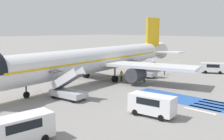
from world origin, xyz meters
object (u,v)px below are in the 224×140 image
boarding_stairs_forward (68,91)px  ground_crew_2 (165,70)px  ground_crew_0 (121,75)px  airliner (96,60)px  fuel_tanker (57,58)px  boarding_stairs_aft (143,72)px  service_van_0 (20,128)px  service_van_1 (213,67)px  service_van_2 (152,103)px  ground_crew_1 (144,76)px

boarding_stairs_forward → ground_crew_2: (23.40, 0.68, -0.06)m
boarding_stairs_forward → ground_crew_0: boarding_stairs_forward is taller
airliner → fuel_tanker: airliner is taller
airliner → boarding_stairs_aft: airliner is taller
service_van_0 → ground_crew_0: size_ratio=2.93×
airliner → service_van_1: size_ratio=10.17×
service_van_2 → airliner: bearing=-123.7°
fuel_tanker → service_van_1: 35.70m
airliner → boarding_stairs_forward: size_ratio=8.93×
fuel_tanker → service_van_2: 42.18m
service_van_0 → service_van_1: size_ratio=1.08×
airliner → boarding_stairs_aft: 9.51m
service_van_1 → ground_crew_0: service_van_1 is taller
boarding_stairs_aft → ground_crew_0: (-5.34, 0.51, 0.06)m
service_van_1 → ground_crew_2: size_ratio=2.87×
airliner → boarding_stairs_forward: airliner is taller
airliner → fuel_tanker: bearing=-25.8°
airliner → service_van_2: (-8.57, -17.38, -2.28)m
boarding_stairs_forward → ground_crew_0: (13.40, 2.88, 0.00)m
boarding_stairs_forward → service_van_0: boarding_stairs_forward is taller
service_van_2 → ground_crew_2: service_van_2 is taller
boarding_stairs_forward → airliner: bearing=22.7°
airliner → fuel_tanker: (7.28, 21.71, -1.96)m
service_van_1 → service_van_2: size_ratio=0.99×
service_van_0 → boarding_stairs_aft: bearing=-65.8°
service_van_2 → ground_crew_1: service_van_2 is taller
fuel_tanker → ground_crew_1: 28.22m
ground_crew_1 → ground_crew_2: size_ratio=1.07×
fuel_tanker → service_van_2: size_ratio=1.83×
service_van_0 → ground_crew_1: (25.92, 7.56, -0.30)m
service_van_1 → service_van_2: bearing=-15.2°
fuel_tanker → service_van_2: fuel_tanker is taller
ground_crew_0 → ground_crew_2: ground_crew_0 is taller
boarding_stairs_aft → ground_crew_0: boarding_stairs_aft is taller
ground_crew_1 → fuel_tanker: bearing=103.0°
service_van_2 → ground_crew_2: bearing=-158.1°
service_van_0 → service_van_2: bearing=-100.8°
service_van_0 → boarding_stairs_forward: bearing=-48.2°
airliner → service_van_0: 25.25m
service_van_1 → ground_crew_0: bearing=-50.6°
ground_crew_1 → ground_crew_2: bearing=25.8°
service_van_2 → service_van_0: bearing=-22.8°
ground_crew_1 → ground_crew_2: 8.15m
boarding_stairs_forward → service_van_2: (1.75, -11.45, 0.29)m
airliner → ground_crew_2: (13.08, -5.25, -2.64)m
boarding_stairs_forward → service_van_1: boarding_stairs_forward is taller
boarding_stairs_aft → ground_crew_1: 4.45m
boarding_stairs_aft → service_van_2: size_ratio=1.12×
service_van_2 → ground_crew_0: 18.46m
ground_crew_0 → ground_crew_2: bearing=25.2°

